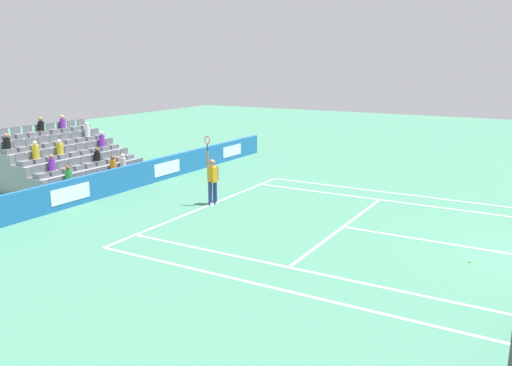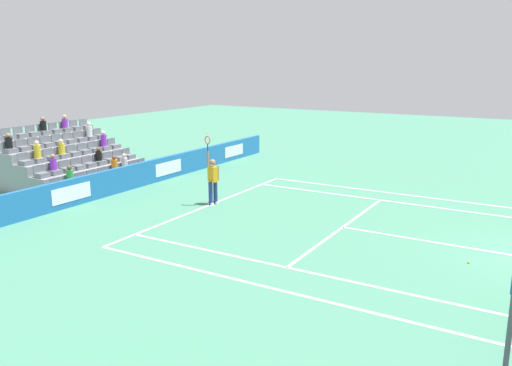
# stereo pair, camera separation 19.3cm
# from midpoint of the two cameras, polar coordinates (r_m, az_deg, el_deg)

# --- Properties ---
(line_baseline) EXTENTS (10.97, 0.10, 0.01)m
(line_baseline) POSITION_cam_midpoint_polar(r_m,az_deg,el_deg) (20.37, -5.41, -2.41)
(line_baseline) COLOR white
(line_baseline) RESTS_ON ground
(line_service) EXTENTS (8.23, 0.10, 0.01)m
(line_service) POSITION_cam_midpoint_polar(r_m,az_deg,el_deg) (17.88, 9.17, -4.73)
(line_service) COLOR white
(line_service) RESTS_ON ground
(line_centre_service) EXTENTS (0.10, 6.40, 0.01)m
(line_centre_service) POSITION_cam_midpoint_polar(r_m,az_deg,el_deg) (17.10, 19.29, -6.16)
(line_centre_service) COLOR white
(line_centre_service) RESTS_ON ground
(line_singles_sideline_left) EXTENTS (0.10, 11.89, 0.01)m
(line_singles_sideline_left) POSITION_cam_midpoint_polar(r_m,az_deg,el_deg) (14.14, 4.88, -9.48)
(line_singles_sideline_left) COLOR white
(line_singles_sideline_left) RESTS_ON ground
(line_singles_sideline_right) EXTENTS (0.10, 11.89, 0.01)m
(line_singles_sideline_right) POSITION_cam_midpoint_polar(r_m,az_deg,el_deg) (21.52, 14.22, -1.92)
(line_singles_sideline_right) COLOR white
(line_singles_sideline_right) RESTS_ON ground
(line_doubles_sideline_left) EXTENTS (0.10, 11.89, 0.01)m
(line_doubles_sideline_left) POSITION_cam_midpoint_polar(r_m,az_deg,el_deg) (13.01, 2.26, -11.52)
(line_doubles_sideline_left) COLOR white
(line_doubles_sideline_left) RESTS_ON ground
(line_doubles_sideline_right) EXTENTS (0.10, 11.89, 0.01)m
(line_doubles_sideline_right) POSITION_cam_midpoint_polar(r_m,az_deg,el_deg) (22.81, 15.17, -1.14)
(line_doubles_sideline_right) COLOR white
(line_doubles_sideline_right) RESTS_ON ground
(line_centre_mark) EXTENTS (0.10, 0.20, 0.01)m
(line_centre_mark) POSITION_cam_midpoint_polar(r_m,az_deg,el_deg) (20.31, -5.18, -2.45)
(line_centre_mark) COLOR white
(line_centre_mark) RESTS_ON ground
(sponsor_barrier) EXTENTS (22.86, 0.22, 1.07)m
(sponsor_barrier) POSITION_cam_midpoint_polar(r_m,az_deg,el_deg) (23.06, -14.58, 0.40)
(sponsor_barrier) COLOR #1E66AD
(sponsor_barrier) RESTS_ON ground
(tennis_player) EXTENTS (0.51, 0.42, 2.85)m
(tennis_player) POSITION_cam_midpoint_polar(r_m,az_deg,el_deg) (20.26, -5.05, 0.39)
(tennis_player) COLOR navy
(tennis_player) RESTS_ON ground
(stadium_stand) EXTENTS (5.58, 4.75, 2.94)m
(stadium_stand) POSITION_cam_midpoint_polar(r_m,az_deg,el_deg) (25.59, -20.35, 1.88)
(stadium_stand) COLOR gray
(stadium_stand) RESTS_ON ground
(loose_tennis_ball) EXTENTS (0.07, 0.07, 0.07)m
(loose_tennis_ball) POSITION_cam_midpoint_polar(r_m,az_deg,el_deg) (15.74, 21.93, -7.92)
(loose_tennis_ball) COLOR #D1E533
(loose_tennis_ball) RESTS_ON ground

